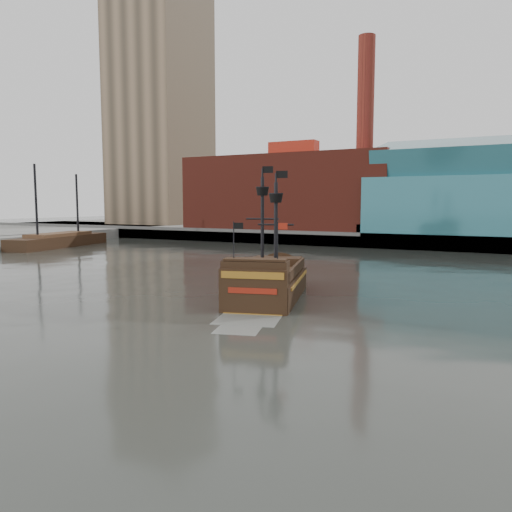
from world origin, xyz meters
The scene contains 6 objects.
ground centered at (0.00, 0.00, 0.00)m, with size 400.00×400.00×0.00m, color #282A25.
promenade_far centered at (0.00, 92.00, 1.00)m, with size 220.00×60.00×2.00m, color slate.
seawall centered at (0.00, 62.50, 1.30)m, with size 220.00×1.00×2.60m, color #4C4C49.
skyline centered at (5.21, 84.56, 24.55)m, with size 149.00×45.00×62.00m.
pirate_ship centered at (1.45, 13.67, 1.04)m, with size 8.65×16.01×11.49m.
docked_vessel centered at (-52.36, 39.24, 0.94)m, with size 9.12×22.16×14.71m.
Camera 1 is at (19.18, -21.79, 7.70)m, focal length 35.00 mm.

